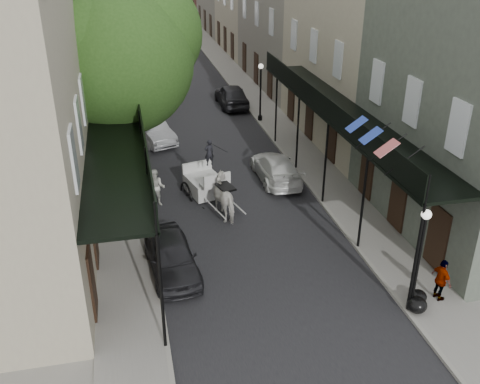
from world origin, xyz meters
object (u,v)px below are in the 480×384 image
carriage (201,169)px  pedestrian_sidewalk_right (441,280)px  car_left_near (172,256)px  car_left_mid (151,130)px  car_right_far (232,95)px  horse (227,197)px  lamppost_right_far (260,91)px  car_right_near (276,168)px  tree_far (121,20)px  pedestrian_walking (156,188)px  lamppost_left (142,179)px  pedestrian_sidewalk_left (111,111)px  lamppost_right_near (419,259)px  tree_near (127,52)px  car_left_far (149,86)px

carriage → pedestrian_sidewalk_right: (6.52, -10.29, -0.27)m
pedestrian_sidewalk_right → car_left_near: bearing=58.1°
car_left_mid → car_right_far: car_right_far is taller
horse → car_right_far: bearing=-117.1°
lamppost_right_far → car_right_near: bearing=-99.5°
car_left_near → carriage: bearing=67.1°
tree_far → pedestrian_walking: bearing=-87.4°
lamppost_left → pedestrian_sidewalk_left: bearing=95.8°
pedestrian_sidewalk_right → car_left_mid: pedestrian_sidewalk_right is taller
lamppost_right_near → car_right_far: lamppost_right_near is taller
tree_near → lamppost_right_far: (8.30, 7.82, -4.44)m
tree_far → pedestrian_sidewalk_left: 7.07m
lamppost_right_near → pedestrian_sidewalk_left: bearing=114.3°
tree_far → car_right_near: bearing=-65.7°
lamppost_right_far → horse: bearing=-110.9°
lamppost_right_far → car_right_far: size_ratio=0.80×
pedestrian_sidewalk_left → pedestrian_walking: bearing=76.7°
car_right_near → tree_far: bearing=-65.8°
pedestrian_walking → car_left_near: (0.13, -5.52, -0.18)m
tree_far → car_right_far: (7.22, -2.35, -5.04)m
car_left_near → car_left_mid: bearing=84.0°
car_left_mid → car_left_far: size_ratio=0.81×
lamppost_right_near → car_left_near: (-7.47, 4.00, -1.35)m
car_left_mid → lamppost_left: bearing=-114.6°
tree_far → car_right_near: 17.44m
tree_far → lamppost_right_near: 27.74m
tree_near → pedestrian_sidewalk_left: tree_near is taller
carriage → car_right_far: 13.93m
tree_near → tree_far: tree_near is taller
lamppost_right_near → lamppost_right_far: (0.00, 20.00, 0.00)m
horse → pedestrian_sidewalk_left: bearing=-84.4°
carriage → car_right_far: size_ratio=0.64×
lamppost_right_far → car_left_near: bearing=-115.0°
tree_far → lamppost_right_near: (8.35, -26.18, -3.79)m
horse → car_left_far: (-2.06, 19.88, -0.14)m
pedestrian_sidewalk_left → car_right_far: bearing=175.3°
carriage → pedestrian_walking: size_ratio=1.70×
tree_far → car_right_near: size_ratio=1.90×
car_left_near → car_right_far: size_ratio=0.88×
carriage → car_right_far: bearing=57.7°
lamppost_left → lamppost_right_far: (8.20, 12.00, 0.00)m
tree_near → lamppost_right_far: tree_near is taller
horse → car_left_mid: (-2.58, 9.98, -0.17)m
pedestrian_sidewalk_left → lamppost_right_far: bearing=150.7°
tree_far → car_left_mid: tree_far is taller
car_right_near → car_right_far: car_right_far is taller
car_left_near → tree_near: bearing=90.8°
lamppost_right_near → pedestrian_walking: (-7.60, 9.51, -1.17)m
pedestrian_sidewalk_right → car_left_near: (-8.65, 3.73, -0.19)m
car_left_mid → horse: bearing=-94.4°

